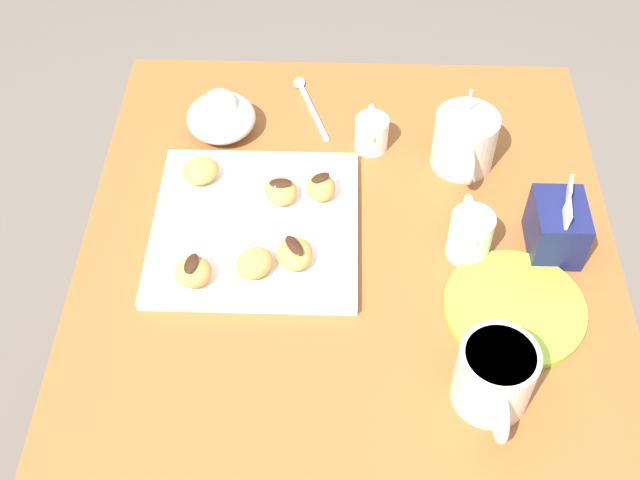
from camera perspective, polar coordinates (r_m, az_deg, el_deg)
name	(u,v)px	position (r m, az deg, el deg)	size (l,w,h in m)	color
ground_plane	(339,476)	(1.74, 1.35, -16.36)	(8.00, 8.00, 0.00)	#665B51
dining_table	(346,321)	(1.23, 1.83, -5.76)	(0.88, 0.75, 0.71)	#935628
pastry_plate_square	(256,226)	(1.15, -4.59, 0.98)	(0.29, 0.29, 0.02)	white
coffee_mug_cream_left	(465,140)	(1.23, 10.22, 7.01)	(0.13, 0.09, 0.14)	silver
coffee_mug_cream_right	(495,376)	(0.98, 12.28, -9.38)	(0.13, 0.09, 0.09)	silver
cream_pitcher_white	(470,233)	(1.12, 10.59, 0.52)	(0.10, 0.06, 0.07)	white
sugar_caddy	(557,227)	(1.15, 16.41, 0.88)	(0.09, 0.07, 0.11)	#191E51
ice_cream_bowl	(221,115)	(1.28, -7.03, 8.75)	(0.11, 0.11, 0.08)	white
chocolate_sauce_pitcher	(372,131)	(1.26, 3.67, 7.69)	(0.09, 0.05, 0.06)	white
saucer_lime_left	(515,307)	(1.10, 13.62, -4.66)	(0.19, 0.19, 0.01)	#9EC633
loose_spoon_near_saucer	(308,101)	(1.35, -0.88, 9.83)	(0.16, 0.06, 0.01)	silver
beignet_0	(294,254)	(1.09, -1.82, -0.97)	(0.06, 0.05, 0.03)	#D19347
chocolate_drizzle_0	(294,245)	(1.07, -1.85, -0.39)	(0.04, 0.02, 0.01)	#381E11
beignet_1	(200,171)	(1.20, -8.47, 4.89)	(0.06, 0.05, 0.03)	#D19347
beignet_2	(281,191)	(1.16, -2.79, 3.47)	(0.05, 0.05, 0.03)	#D19347
chocolate_drizzle_2	(280,183)	(1.15, -2.82, 4.06)	(0.03, 0.02, 0.01)	#381E11
beignet_3	(193,272)	(1.08, -8.98, -2.25)	(0.05, 0.05, 0.03)	#D19347
chocolate_drizzle_3	(191,263)	(1.06, -9.09, -1.64)	(0.03, 0.02, 0.01)	#381E11
beignet_4	(254,263)	(1.08, -4.67, -1.64)	(0.05, 0.05, 0.03)	#D19347
beignet_5	(321,187)	(1.16, 0.04, 3.74)	(0.04, 0.04, 0.04)	#D19347
chocolate_drizzle_5	(321,178)	(1.15, 0.04, 4.44)	(0.03, 0.02, 0.01)	#381E11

